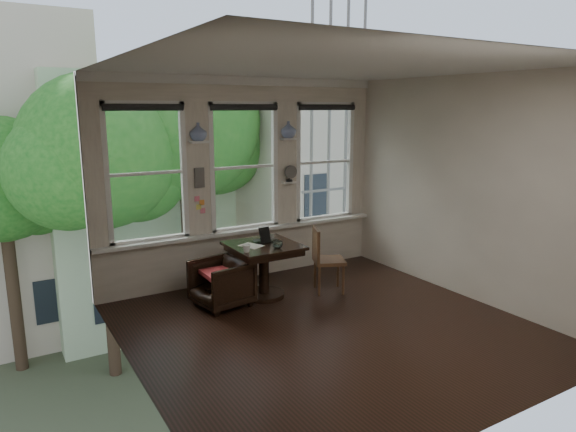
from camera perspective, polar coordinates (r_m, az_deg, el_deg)
ground at (r=6.25m, az=4.57°, el=-12.34°), size 4.50×4.50×0.00m
ceiling at (r=5.71m, az=5.08°, el=16.27°), size 4.50×4.50×0.00m
wall_back at (r=7.71m, az=-4.98°, el=3.96°), size 4.50×0.00×4.50m
wall_front at (r=4.22m, az=22.89°, el=-3.64°), size 4.50×0.00×4.50m
wall_left at (r=4.86m, az=-17.30°, el=-1.25°), size 0.00×4.50×4.50m
wall_right at (r=7.32m, az=19.31°, el=2.91°), size 0.00×4.50×4.50m
window_left at (r=7.18m, az=-15.51°, el=4.59°), size 1.10×0.12×1.90m
window_center at (r=7.68m, az=-5.01°, el=5.44°), size 1.10×0.12×1.90m
window_right at (r=8.41m, az=3.96°, el=6.02°), size 1.10×0.12×1.90m
shelf_left at (r=7.27m, az=-9.91°, el=8.10°), size 0.26×0.16×0.03m
shelf_right at (r=7.91m, az=0.05°, el=8.58°), size 0.26×0.16×0.03m
intercom at (r=7.35m, az=-9.86°, el=4.22°), size 0.14×0.06×0.28m
sticky_notes at (r=7.41m, az=-9.77°, el=1.54°), size 0.16×0.01×0.24m
desk_fan at (r=7.94m, az=0.12°, el=4.46°), size 0.20×0.20×0.24m
vase_left at (r=7.26m, az=-9.95°, el=9.20°), size 0.24×0.24×0.25m
vase_right at (r=7.90m, az=0.05°, el=9.58°), size 0.24×0.24×0.25m
table at (r=7.08m, az=-2.70°, el=-6.09°), size 0.90×0.90×0.75m
armchair_left at (r=6.83m, az=-7.41°, el=-7.41°), size 0.78×0.77×0.63m
cushion_red at (r=6.79m, az=-7.44°, el=-6.32°), size 0.45×0.45×0.06m
side_chair_right at (r=7.28m, az=4.59°, el=-4.90°), size 0.55×0.55×0.92m
laptop at (r=7.06m, az=-2.46°, el=-2.84°), size 0.38×0.28×0.03m
mug at (r=6.60m, az=-4.63°, el=-3.60°), size 0.13×0.13×0.10m
drinking_glass at (r=6.77m, az=-1.17°, el=-3.14°), size 0.16×0.16×0.11m
tablet at (r=7.01m, az=-2.59°, el=-2.14°), size 0.17×0.10×0.22m
papers at (r=6.91m, az=-4.09°, el=-3.30°), size 0.32×0.36×0.00m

